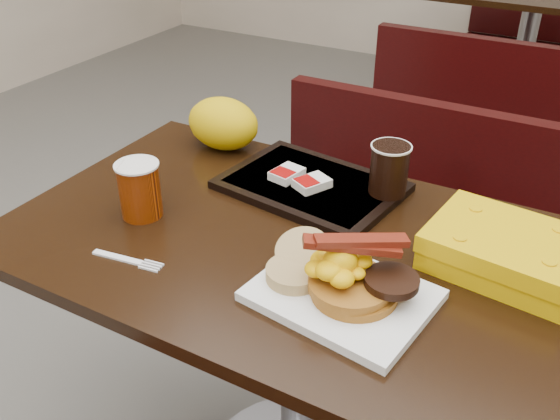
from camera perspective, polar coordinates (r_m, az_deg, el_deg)
The scene contains 23 objects.
table_near at distance 1.44m, azimuth 2.15°, elevation -15.49°, with size 1.20×0.70×0.75m, color black, non-canonical shape.
bench_near_n at distance 1.95m, azimuth 11.58°, elevation -2.26°, with size 1.00×0.46×0.72m, color black, non-canonical shape.
table_far at distance 3.66m, azimuth 21.61°, elevation 12.66°, with size 1.20×0.70×0.75m, color black, non-canonical shape.
bench_far_s at distance 3.01m, azimuth 19.16°, elevation 9.00°, with size 1.00×0.46×0.72m, color black, non-canonical shape.
bench_far_n at distance 4.34m, azimuth 23.27°, elevation 14.82°, with size 1.00×0.46×0.72m, color black, non-canonical shape.
platter at distance 1.05m, azimuth 5.81°, elevation -7.91°, with size 0.29×0.22×0.02m, color white.
pancake_stack at distance 1.03m, azimuth 6.96°, elevation -7.17°, with size 0.15×0.15×0.03m, color #9D591A.
sausage_patty at distance 1.02m, azimuth 10.37°, elevation -6.51°, with size 0.09×0.09×0.01m, color black.
scrambled_eggs at distance 1.02m, azimuth 5.66°, elevation -4.92°, with size 0.10×0.09×0.05m, color yellow.
bacon_strips at distance 1.00m, azimuth 6.76°, elevation -3.18°, with size 0.16×0.07×0.01m, color #410C04, non-canonical shape.
muffin_bottom at distance 1.06m, azimuth 1.34°, elevation -5.91°, with size 0.10×0.10×0.02m, color #A28D55.
muffin_top at distance 1.09m, azimuth 2.19°, elevation -3.98°, with size 0.10×0.10×0.02m, color #A28D55.
coffee_cup_near at distance 1.28m, azimuth -12.95°, elevation 1.84°, with size 0.08×0.08×0.12m, color #9A3505.
fork at distance 1.19m, azimuth -14.90°, elevation -4.29°, with size 0.15×0.03×0.00m, color white, non-canonical shape.
knife at distance 1.03m, azimuth 10.50°, elevation -9.88°, with size 0.17×0.01×0.00m, color white.
condiment_syrup at distance 1.29m, azimuth 2.62°, elevation 0.04°, with size 0.04×0.03×0.01m, color #AC1D07.
condiment_ketchup at distance 1.30m, azimuth -1.23°, elevation 0.56°, with size 0.03×0.03×0.01m, color #8C0504.
tray at distance 1.37m, azimuth 2.93°, elevation 2.28°, with size 0.38×0.27×0.02m, color black.
hashbrown_sleeve_left at distance 1.37m, azimuth 0.64°, elevation 3.40°, with size 0.05×0.07×0.02m, color silver.
hashbrown_sleeve_right at distance 1.34m, azimuth 3.00°, elevation 2.51°, with size 0.05×0.07×0.02m, color silver.
coffee_cup_far at distance 1.32m, azimuth 10.15°, elevation 3.75°, with size 0.08×0.08×0.11m, color black.
clamshell at distance 1.18m, azimuth 20.33°, elevation -3.61°, with size 0.27×0.20×0.07m, color #D8A703.
paper_bag at distance 1.54m, azimuth -5.32°, elevation 8.04°, with size 0.19×0.14×0.13m, color #CFB806.
Camera 1 is at (0.43, -0.88, 1.42)m, focal length 39.22 mm.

